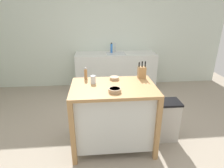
{
  "coord_description": "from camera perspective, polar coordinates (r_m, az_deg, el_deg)",
  "views": [
    {
      "loc": [
        -0.24,
        -2.31,
        1.87
      ],
      "look_at": [
        -0.02,
        0.19,
        0.88
      ],
      "focal_mm": 30.64,
      "sensor_mm": 36.0,
      "label": 1
    }
  ],
  "objects": [
    {
      "name": "sink_faucet",
      "position": [
        4.67,
        0.94,
        10.87
      ],
      "size": [
        0.02,
        0.02,
        0.22
      ],
      "color": "#B7BCC1",
      "rests_on": "sink_counter"
    },
    {
      "name": "knife_block",
      "position": [
        2.79,
        8.87,
        3.52
      ],
      "size": [
        0.11,
        0.09,
        0.25
      ],
      "color": "#AD7F4C",
      "rests_on": "kitchen_island"
    },
    {
      "name": "trash_bin",
      "position": [
        3.02,
        15.76,
        -10.32
      ],
      "size": [
        0.36,
        0.28,
        0.63
      ],
      "color": "#B7B2A8",
      "rests_on": "ground"
    },
    {
      "name": "sink_counter",
      "position": [
        4.67,
        1.08,
        3.87
      ],
      "size": [
        1.89,
        0.6,
        0.89
      ],
      "color": "silver",
      "rests_on": "ground"
    },
    {
      "name": "kitchen_island",
      "position": [
        2.68,
        0.38,
        -8.76
      ],
      "size": [
        1.12,
        0.75,
        0.93
      ],
      "color": "#AD7F4C",
      "rests_on": "ground"
    },
    {
      "name": "bowl_stoneware_deep",
      "position": [
        2.72,
        0.74,
        1.77
      ],
      "size": [
        0.13,
        0.13,
        0.04
      ],
      "color": "tan",
      "rests_on": "kitchen_island"
    },
    {
      "name": "bowl_ceramic_wide",
      "position": [
        2.31,
        0.84,
        -1.83
      ],
      "size": [
        0.16,
        0.16,
        0.05
      ],
      "color": "tan",
      "rests_on": "kitchen_island"
    },
    {
      "name": "drinking_cup",
      "position": [
        2.58,
        -5.64,
        1.32
      ],
      "size": [
        0.07,
        0.07,
        0.11
      ],
      "color": "silver",
      "rests_on": "kitchen_island"
    },
    {
      "name": "wall_back",
      "position": [
        4.81,
        -2.23,
        14.8
      ],
      "size": [
        5.96,
        0.1,
        2.6
      ],
      "primitive_type": "cube",
      "color": "silver",
      "rests_on": "ground"
    },
    {
      "name": "bottle_hand_soap",
      "position": [
        4.58,
        -0.17,
        10.67
      ],
      "size": [
        0.05,
        0.05,
        0.24
      ],
      "color": "blue",
      "rests_on": "sink_counter"
    },
    {
      "name": "ground_plane",
      "position": [
        2.98,
        0.76,
        -17.25
      ],
      "size": [
        6.96,
        6.96,
        0.0
      ],
      "primitive_type": "plane",
      "color": "gray",
      "rests_on": "ground"
    },
    {
      "name": "pepper_grinder",
      "position": [
        2.73,
        -7.86,
        3.05
      ],
      "size": [
        0.04,
        0.04,
        0.18
      ],
      "color": "#9E7042",
      "rests_on": "kitchen_island"
    }
  ]
}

